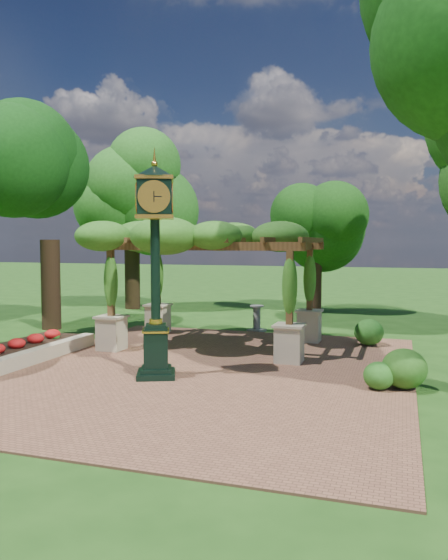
% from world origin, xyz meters
% --- Properties ---
extents(ground, '(120.00, 120.00, 0.00)m').
position_xyz_m(ground, '(0.00, 0.00, 0.00)').
color(ground, '#1E4714').
rests_on(ground, ground).
extents(brick_plaza, '(10.00, 12.00, 0.04)m').
position_xyz_m(brick_plaza, '(0.00, 1.00, 0.02)').
color(brick_plaza, brown).
rests_on(brick_plaza, ground).
extents(border_wall, '(0.35, 5.00, 0.40)m').
position_xyz_m(border_wall, '(-4.60, 0.50, 0.20)').
color(border_wall, '#C6B793').
rests_on(border_wall, ground).
extents(flower_bed, '(1.50, 5.00, 0.36)m').
position_xyz_m(flower_bed, '(-5.50, 0.50, 0.18)').
color(flower_bed, red).
rests_on(flower_bed, ground).
extents(pedestal_clock, '(1.31, 1.31, 5.08)m').
position_xyz_m(pedestal_clock, '(-0.85, -0.07, 3.04)').
color(pedestal_clock, black).
rests_on(pedestal_clock, brick_plaza).
extents(pergola, '(6.22, 3.92, 3.91)m').
position_xyz_m(pergola, '(-0.85, 4.12, 3.21)').
color(pergola, beige).
rests_on(pergola, brick_plaza).
extents(sundial, '(0.65, 0.65, 0.96)m').
position_xyz_m(sundial, '(-0.32, 7.27, 0.42)').
color(sundial, gray).
rests_on(sundial, ground).
extents(shrub_front, '(0.83, 0.83, 0.61)m').
position_xyz_m(shrub_front, '(4.23, 0.44, 0.34)').
color(shrub_front, '#255D1A').
rests_on(shrub_front, brick_plaza).
extents(shrub_mid, '(1.20, 1.20, 0.88)m').
position_xyz_m(shrub_mid, '(4.75, 0.69, 0.48)').
color(shrub_mid, '#265518').
rests_on(shrub_mid, brick_plaza).
extents(shrub_back, '(1.20, 1.20, 0.81)m').
position_xyz_m(shrub_back, '(3.71, 5.64, 0.45)').
color(shrub_back, '#28671D').
rests_on(shrub_back, brick_plaza).
extents(tree_west_near, '(4.01, 4.01, 8.59)m').
position_xyz_m(tree_west_near, '(-7.74, 5.44, 5.88)').
color(tree_west_near, '#301F13').
rests_on(tree_west_near, ground).
extents(tree_west_far, '(4.24, 4.24, 8.56)m').
position_xyz_m(tree_west_far, '(-7.83, 12.04, 5.86)').
color(tree_west_far, '#2F2112').
rests_on(tree_west_far, ground).
extents(tree_north, '(3.64, 3.64, 6.56)m').
position_xyz_m(tree_north, '(0.87, 13.18, 4.49)').
color(tree_north, '#382016').
rests_on(tree_north, ground).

